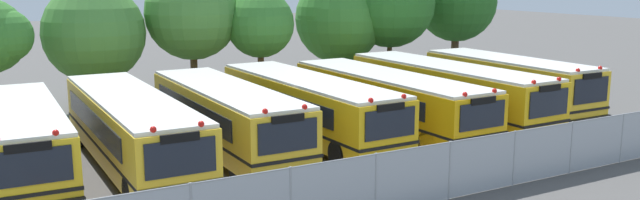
# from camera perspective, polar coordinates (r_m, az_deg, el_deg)

# --- Properties ---
(ground_plane) EXTENTS (160.00, 160.00, 0.00)m
(ground_plane) POSITION_cam_1_polar(r_m,az_deg,el_deg) (26.02, -0.86, -3.55)
(ground_plane) COLOR #514F4C
(school_bus_0) EXTENTS (2.81, 9.72, 2.56)m
(school_bus_0) POSITION_cam_1_polar(r_m,az_deg,el_deg) (22.84, -24.95, -3.15)
(school_bus_0) COLOR yellow
(school_bus_0) RESTS_ON ground_plane
(school_bus_1) EXTENTS (2.48, 11.48, 2.64)m
(school_bus_1) POSITION_cam_1_polar(r_m,az_deg,el_deg) (23.02, -16.27, -2.35)
(school_bus_1) COLOR yellow
(school_bus_1) RESTS_ON ground_plane
(school_bus_2) EXTENTS (2.50, 10.51, 2.62)m
(school_bus_2) POSITION_cam_1_polar(r_m,az_deg,el_deg) (24.28, -8.28, -1.38)
(school_bus_2) COLOR yellow
(school_bus_2) RESTS_ON ground_plane
(school_bus_3) EXTENTS (2.78, 11.16, 2.64)m
(school_bus_3) POSITION_cam_1_polar(r_m,az_deg,el_deg) (25.81, -1.12, -0.51)
(school_bus_3) COLOR yellow
(school_bus_3) RESTS_ON ground_plane
(school_bus_4) EXTENTS (2.81, 11.39, 2.57)m
(school_bus_4) POSITION_cam_1_polar(r_m,az_deg,el_deg) (27.49, 5.91, 0.07)
(school_bus_4) COLOR #EAA80C
(school_bus_4) RESTS_ON ground_plane
(school_bus_5) EXTENTS (2.82, 11.57, 2.70)m
(school_bus_5) POSITION_cam_1_polar(r_m,az_deg,el_deg) (29.71, 11.07, 0.87)
(school_bus_5) COLOR yellow
(school_bus_5) RESTS_ON ground_plane
(school_bus_6) EXTENTS (2.58, 9.41, 2.80)m
(school_bus_6) POSITION_cam_1_polar(r_m,az_deg,el_deg) (31.93, 16.21, 1.41)
(school_bus_6) COLOR yellow
(school_bus_6) RESTS_ON ground_plane
(tree_2) EXTENTS (4.80, 4.80, 6.21)m
(tree_2) POSITION_cam_1_polar(r_m,az_deg,el_deg) (32.72, -19.01, 5.74)
(tree_2) COLOR #4C3823
(tree_2) RESTS_ON ground_plane
(tree_3) EXTENTS (4.76, 4.76, 6.99)m
(tree_3) POSITION_cam_1_polar(r_m,az_deg,el_deg) (33.81, -11.18, 7.44)
(tree_3) COLOR #4C3823
(tree_3) RESTS_ON ground_plane
(tree_4) EXTENTS (3.52, 3.50, 5.81)m
(tree_4) POSITION_cam_1_polar(r_m,az_deg,el_deg) (33.72, -5.10, 6.75)
(tree_4) COLOR #4C3823
(tree_4) RESTS_ON ground_plane
(tree_5) EXTENTS (5.15, 5.12, 6.60)m
(tree_5) POSITION_cam_1_polar(r_m,az_deg,el_deg) (37.54, 1.48, 7.24)
(tree_5) COLOR #4C3823
(tree_5) RESTS_ON ground_plane
(tree_6) EXTENTS (5.14, 5.14, 7.49)m
(tree_6) POSITION_cam_1_polar(r_m,az_deg,el_deg) (37.96, 6.03, 8.53)
(tree_6) COLOR #4C3823
(tree_6) RESTS_ON ground_plane
(tree_7) EXTENTS (4.98, 4.98, 7.34)m
(tree_7) POSITION_cam_1_polar(r_m,az_deg,el_deg) (42.11, 12.09, 8.42)
(tree_7) COLOR #4C3823
(tree_7) RESTS_ON ground_plane
(chainlink_fence) EXTENTS (26.07, 0.07, 1.77)m
(chainlink_fence) POSITION_cam_1_polar(r_m,az_deg,el_deg) (19.42, 11.29, -6.00)
(chainlink_fence) COLOR #9EA0A3
(chainlink_fence) RESTS_ON ground_plane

